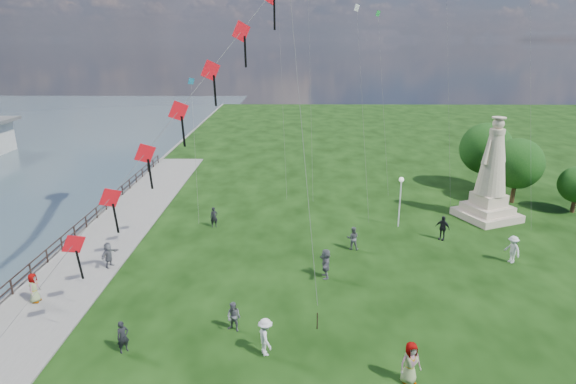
{
  "coord_description": "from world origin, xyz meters",
  "views": [
    {
      "loc": [
        -0.68,
        -17.58,
        13.59
      ],
      "look_at": [
        -1.0,
        8.0,
        5.5
      ],
      "focal_mm": 30.0,
      "sensor_mm": 36.0,
      "label": 1
    }
  ],
  "objects_px": {
    "person_7": "(353,238)",
    "person_0": "(123,337)",
    "person_9": "(442,228)",
    "person_10": "(34,289)",
    "person_4": "(410,363)",
    "person_5": "(109,256)",
    "statue": "(491,181)",
    "person_8": "(513,249)",
    "person_6": "(214,217)",
    "person_2": "(265,337)",
    "person_1": "(234,317)",
    "lamppost": "(401,191)",
    "person_11": "(326,263)"
  },
  "relations": [
    {
      "from": "person_2",
      "to": "person_6",
      "type": "distance_m",
      "value": 16.25
    },
    {
      "from": "person_1",
      "to": "person_6",
      "type": "height_order",
      "value": "person_6"
    },
    {
      "from": "person_5",
      "to": "person_6",
      "type": "distance_m",
      "value": 8.88
    },
    {
      "from": "person_2",
      "to": "person_7",
      "type": "distance_m",
      "value": 12.68
    },
    {
      "from": "person_9",
      "to": "person_10",
      "type": "bearing_deg",
      "value": -119.23
    },
    {
      "from": "person_5",
      "to": "person_8",
      "type": "distance_m",
      "value": 25.42
    },
    {
      "from": "person_5",
      "to": "person_6",
      "type": "bearing_deg",
      "value": -18.29
    },
    {
      "from": "person_0",
      "to": "person_10",
      "type": "distance_m",
      "value": 7.47
    },
    {
      "from": "person_11",
      "to": "person_0",
      "type": "bearing_deg",
      "value": -55.59
    },
    {
      "from": "person_6",
      "to": "person_4",
      "type": "bearing_deg",
      "value": -76.45
    },
    {
      "from": "person_5",
      "to": "person_7",
      "type": "relative_size",
      "value": 0.99
    },
    {
      "from": "person_9",
      "to": "person_10",
      "type": "xyz_separation_m",
      "value": [
        -24.49,
        -9.04,
        -0.06
      ]
    },
    {
      "from": "person_2",
      "to": "person_7",
      "type": "relative_size",
      "value": 1.11
    },
    {
      "from": "person_7",
      "to": "person_4",
      "type": "bearing_deg",
      "value": 99.59
    },
    {
      "from": "statue",
      "to": "person_0",
      "type": "xyz_separation_m",
      "value": [
        -23.13,
        -17.58,
        -2.29
      ]
    },
    {
      "from": "person_7",
      "to": "person_9",
      "type": "xyz_separation_m",
      "value": [
        6.56,
        1.77,
        0.07
      ]
    },
    {
      "from": "statue",
      "to": "person_8",
      "type": "distance_m",
      "value": 8.47
    },
    {
      "from": "person_7",
      "to": "person_11",
      "type": "height_order",
      "value": "person_11"
    },
    {
      "from": "person_5",
      "to": "person_11",
      "type": "relative_size",
      "value": 0.88
    },
    {
      "from": "person_9",
      "to": "person_11",
      "type": "xyz_separation_m",
      "value": [
        -8.65,
        -5.85,
        0.03
      ]
    },
    {
      "from": "person_8",
      "to": "person_5",
      "type": "bearing_deg",
      "value": -108.88
    },
    {
      "from": "person_2",
      "to": "person_4",
      "type": "height_order",
      "value": "person_4"
    },
    {
      "from": "person_5",
      "to": "person_8",
      "type": "xyz_separation_m",
      "value": [
        25.39,
        1.13,
        0.1
      ]
    },
    {
      "from": "person_5",
      "to": "person_8",
      "type": "bearing_deg",
      "value": -68.09
    },
    {
      "from": "person_7",
      "to": "person_6",
      "type": "bearing_deg",
      "value": -15.52
    },
    {
      "from": "lamppost",
      "to": "person_11",
      "type": "xyz_separation_m",
      "value": [
        -6.07,
        -8.34,
        -1.9
      ]
    },
    {
      "from": "lamppost",
      "to": "person_0",
      "type": "distance_m",
      "value": 22.3
    },
    {
      "from": "person_5",
      "to": "person_10",
      "type": "distance_m",
      "value": 4.9
    },
    {
      "from": "statue",
      "to": "person_4",
      "type": "bearing_deg",
      "value": -141.65
    },
    {
      "from": "person_4",
      "to": "person_6",
      "type": "bearing_deg",
      "value": 105.97
    },
    {
      "from": "person_4",
      "to": "person_10",
      "type": "height_order",
      "value": "person_4"
    },
    {
      "from": "person_0",
      "to": "person_4",
      "type": "distance_m",
      "value": 12.68
    },
    {
      "from": "lamppost",
      "to": "person_2",
      "type": "xyz_separation_m",
      "value": [
        -9.24,
        -15.8,
        -1.91
      ]
    },
    {
      "from": "person_0",
      "to": "lamppost",
      "type": "bearing_deg",
      "value": 2.66
    },
    {
      "from": "statue",
      "to": "person_7",
      "type": "bearing_deg",
      "value": -174.79
    },
    {
      "from": "person_4",
      "to": "person_8",
      "type": "height_order",
      "value": "person_4"
    },
    {
      "from": "person_1",
      "to": "person_7",
      "type": "relative_size",
      "value": 0.94
    },
    {
      "from": "person_4",
      "to": "person_1",
      "type": "bearing_deg",
      "value": 138.65
    },
    {
      "from": "person_6",
      "to": "person_7",
      "type": "bearing_deg",
      "value": -40.14
    },
    {
      "from": "person_8",
      "to": "person_7",
      "type": "bearing_deg",
      "value": -122.31
    },
    {
      "from": "person_1",
      "to": "person_4",
      "type": "xyz_separation_m",
      "value": [
        7.71,
        -3.64,
        0.18
      ]
    },
    {
      "from": "person_1",
      "to": "person_4",
      "type": "distance_m",
      "value": 8.52
    },
    {
      "from": "person_6",
      "to": "person_11",
      "type": "xyz_separation_m",
      "value": [
        7.96,
        -8.07,
        0.13
      ]
    },
    {
      "from": "person_8",
      "to": "person_11",
      "type": "relative_size",
      "value": 0.99
    },
    {
      "from": "person_4",
      "to": "person_5",
      "type": "bearing_deg",
      "value": 131.56
    },
    {
      "from": "person_0",
      "to": "person_2",
      "type": "bearing_deg",
      "value": -43.26
    },
    {
      "from": "person_6",
      "to": "person_7",
      "type": "xyz_separation_m",
      "value": [
        10.05,
        -3.99,
        0.03
      ]
    },
    {
      "from": "person_8",
      "to": "person_11",
      "type": "height_order",
      "value": "person_11"
    },
    {
      "from": "person_2",
      "to": "person_6",
      "type": "xyz_separation_m",
      "value": [
        -4.79,
        15.53,
        -0.12
      ]
    },
    {
      "from": "person_7",
      "to": "person_0",
      "type": "bearing_deg",
      "value": 50.4
    }
  ]
}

